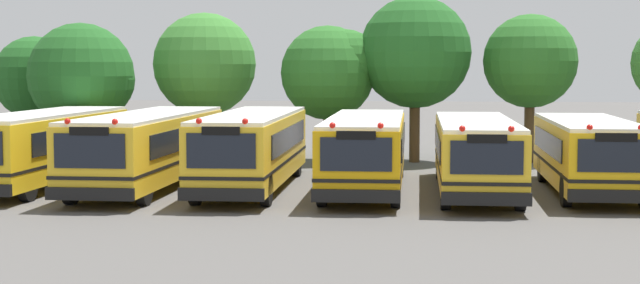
{
  "coord_description": "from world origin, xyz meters",
  "views": [
    {
      "loc": [
        2.22,
        -31.93,
        4.16
      ],
      "look_at": [
        -1.4,
        0.0,
        1.6
      ],
      "focal_mm": 54.28,
      "sensor_mm": 36.0,
      "label": 1
    }
  ],
  "objects_px": {
    "school_bus_1": "(149,146)",
    "school_bus_2": "(253,147)",
    "school_bus_3": "(366,149)",
    "tree_4": "(414,52)",
    "school_bus_0": "(44,145)",
    "school_bus_4": "(475,152)",
    "tree_5": "(527,60)",
    "school_bus_5": "(588,152)",
    "tree_0": "(33,78)",
    "tree_3": "(332,70)",
    "tree_1": "(85,77)",
    "tree_2": "(205,66)"
  },
  "relations": [
    {
      "from": "school_bus_5",
      "to": "tree_4",
      "type": "height_order",
      "value": "tree_4"
    },
    {
      "from": "school_bus_5",
      "to": "tree_5",
      "type": "bearing_deg",
      "value": -83.91
    },
    {
      "from": "tree_2",
      "to": "school_bus_4",
      "type": "bearing_deg",
      "value": -41.54
    },
    {
      "from": "school_bus_1",
      "to": "school_bus_0",
      "type": "bearing_deg",
      "value": -0.06
    },
    {
      "from": "school_bus_1",
      "to": "school_bus_2",
      "type": "xyz_separation_m",
      "value": [
        3.56,
        0.1,
        0.01
      ]
    },
    {
      "from": "school_bus_2",
      "to": "school_bus_5",
      "type": "height_order",
      "value": "school_bus_2"
    },
    {
      "from": "school_bus_0",
      "to": "school_bus_2",
      "type": "xyz_separation_m",
      "value": [
        7.3,
        0.08,
        0.01
      ]
    },
    {
      "from": "school_bus_1",
      "to": "tree_1",
      "type": "bearing_deg",
      "value": -56.14
    },
    {
      "from": "school_bus_0",
      "to": "school_bus_1",
      "type": "bearing_deg",
      "value": -179.6
    },
    {
      "from": "school_bus_0",
      "to": "school_bus_4",
      "type": "height_order",
      "value": "school_bus_0"
    },
    {
      "from": "school_bus_5",
      "to": "tree_0",
      "type": "height_order",
      "value": "tree_0"
    },
    {
      "from": "school_bus_5",
      "to": "tree_3",
      "type": "distance_m",
      "value": 13.46
    },
    {
      "from": "school_bus_1",
      "to": "school_bus_2",
      "type": "bearing_deg",
      "value": -178.05
    },
    {
      "from": "school_bus_4",
      "to": "tree_5",
      "type": "xyz_separation_m",
      "value": [
        2.62,
        10.14,
        3.04
      ]
    },
    {
      "from": "school_bus_0",
      "to": "tree_2",
      "type": "distance_m",
      "value": 10.85
    },
    {
      "from": "tree_4",
      "to": "school_bus_5",
      "type": "bearing_deg",
      "value": -58.24
    },
    {
      "from": "school_bus_2",
      "to": "tree_0",
      "type": "height_order",
      "value": "tree_0"
    },
    {
      "from": "school_bus_3",
      "to": "school_bus_4",
      "type": "relative_size",
      "value": 1.02
    },
    {
      "from": "school_bus_1",
      "to": "tree_3",
      "type": "relative_size",
      "value": 1.97
    },
    {
      "from": "school_bus_4",
      "to": "tree_5",
      "type": "relative_size",
      "value": 1.73
    },
    {
      "from": "school_bus_0",
      "to": "tree_1",
      "type": "height_order",
      "value": "tree_1"
    },
    {
      "from": "tree_4",
      "to": "school_bus_1",
      "type": "bearing_deg",
      "value": -132.39
    },
    {
      "from": "school_bus_3",
      "to": "tree_4",
      "type": "xyz_separation_m",
      "value": [
        1.41,
        9.41,
        3.37
      ]
    },
    {
      "from": "school_bus_0",
      "to": "tree_3",
      "type": "xyz_separation_m",
      "value": [
        9.05,
        9.52,
        2.53
      ]
    },
    {
      "from": "school_bus_2",
      "to": "tree_2",
      "type": "relative_size",
      "value": 1.73
    },
    {
      "from": "school_bus_2",
      "to": "tree_5",
      "type": "height_order",
      "value": "tree_5"
    },
    {
      "from": "school_bus_2",
      "to": "school_bus_5",
      "type": "distance_m",
      "value": 11.07
    },
    {
      "from": "tree_0",
      "to": "tree_4",
      "type": "relative_size",
      "value": 0.77
    },
    {
      "from": "tree_1",
      "to": "school_bus_2",
      "type": "bearing_deg",
      "value": -40.7
    },
    {
      "from": "tree_3",
      "to": "school_bus_4",
      "type": "bearing_deg",
      "value": -59.53
    },
    {
      "from": "school_bus_0",
      "to": "school_bus_3",
      "type": "distance_m",
      "value": 11.11
    },
    {
      "from": "tree_5",
      "to": "school_bus_1",
      "type": "bearing_deg",
      "value": -143.54
    },
    {
      "from": "school_bus_3",
      "to": "tree_4",
      "type": "distance_m",
      "value": 10.1
    },
    {
      "from": "tree_1",
      "to": "school_bus_1",
      "type": "bearing_deg",
      "value": -56.44
    },
    {
      "from": "tree_2",
      "to": "tree_3",
      "type": "xyz_separation_m",
      "value": [
        5.68,
        -0.43,
        -0.18
      ]
    },
    {
      "from": "tree_1",
      "to": "tree_5",
      "type": "bearing_deg",
      "value": 8.22
    },
    {
      "from": "school_bus_4",
      "to": "tree_5",
      "type": "height_order",
      "value": "tree_5"
    },
    {
      "from": "school_bus_4",
      "to": "tree_3",
      "type": "relative_size",
      "value": 1.86
    },
    {
      "from": "tree_0",
      "to": "tree_1",
      "type": "relative_size",
      "value": 0.92
    },
    {
      "from": "tree_0",
      "to": "tree_2",
      "type": "distance_m",
      "value": 7.79
    },
    {
      "from": "school_bus_2",
      "to": "tree_3",
      "type": "height_order",
      "value": "tree_3"
    },
    {
      "from": "school_bus_0",
      "to": "school_bus_4",
      "type": "distance_m",
      "value": 14.72
    },
    {
      "from": "school_bus_0",
      "to": "tree_1",
      "type": "distance_m",
      "value": 7.78
    },
    {
      "from": "tree_4",
      "to": "school_bus_4",
      "type": "bearing_deg",
      "value": -77.28
    },
    {
      "from": "school_bus_2",
      "to": "tree_1",
      "type": "xyz_separation_m",
      "value": [
        -8.46,
        7.28,
        2.25
      ]
    },
    {
      "from": "school_bus_4",
      "to": "tree_1",
      "type": "xyz_separation_m",
      "value": [
        -15.88,
        7.47,
        2.33
      ]
    },
    {
      "from": "school_bus_4",
      "to": "tree_3",
      "type": "bearing_deg",
      "value": -60.13
    },
    {
      "from": "school_bus_2",
      "to": "school_bus_3",
      "type": "distance_m",
      "value": 3.82
    },
    {
      "from": "school_bus_5",
      "to": "school_bus_1",
      "type": "bearing_deg",
      "value": 0.87
    },
    {
      "from": "school_bus_0",
      "to": "tree_5",
      "type": "distance_m",
      "value": 20.25
    }
  ]
}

